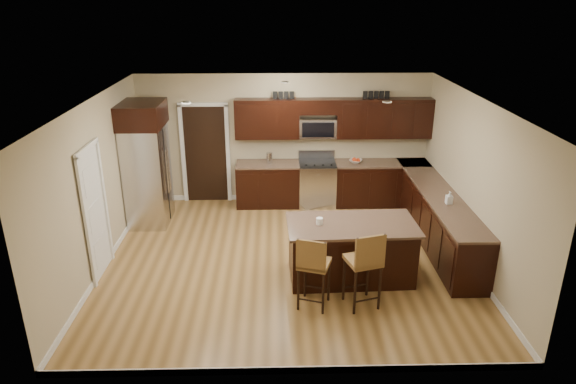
{
  "coord_description": "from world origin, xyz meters",
  "views": [
    {
      "loc": [
        -0.17,
        -7.61,
        4.23
      ],
      "look_at": [
        0.02,
        0.4,
        1.08
      ],
      "focal_mm": 32.0,
      "sensor_mm": 36.0,
      "label": 1
    }
  ],
  "objects_px": {
    "stool_mid": "(365,261)",
    "refrigerator": "(146,163)",
    "stool_left": "(313,264)",
    "island": "(351,252)",
    "range": "(317,183)"
  },
  "relations": [
    {
      "from": "island",
      "to": "stool_left",
      "type": "xyz_separation_m",
      "value": [
        -0.65,
        -0.84,
        0.27
      ]
    },
    {
      "from": "stool_mid",
      "to": "refrigerator",
      "type": "relative_size",
      "value": 0.5
    },
    {
      "from": "range",
      "to": "island",
      "type": "distance_m",
      "value": 3.0
    },
    {
      "from": "stool_left",
      "to": "refrigerator",
      "type": "distance_m",
      "value": 4.26
    },
    {
      "from": "island",
      "to": "stool_left",
      "type": "height_order",
      "value": "stool_left"
    },
    {
      "from": "island",
      "to": "stool_left",
      "type": "bearing_deg",
      "value": -129.85
    },
    {
      "from": "range",
      "to": "island",
      "type": "xyz_separation_m",
      "value": [
        0.3,
        -2.99,
        -0.04
      ]
    },
    {
      "from": "stool_mid",
      "to": "range",
      "type": "bearing_deg",
      "value": 78.81
    },
    {
      "from": "island",
      "to": "stool_mid",
      "type": "xyz_separation_m",
      "value": [
        0.07,
        -0.85,
        0.31
      ]
    },
    {
      "from": "island",
      "to": "refrigerator",
      "type": "xyz_separation_m",
      "value": [
        -3.6,
        2.19,
        0.77
      ]
    },
    {
      "from": "range",
      "to": "stool_left",
      "type": "distance_m",
      "value": 3.85
    },
    {
      "from": "stool_left",
      "to": "refrigerator",
      "type": "xyz_separation_m",
      "value": [
        -2.95,
        3.03,
        0.5
      ]
    },
    {
      "from": "island",
      "to": "stool_mid",
      "type": "height_order",
      "value": "stool_mid"
    },
    {
      "from": "stool_mid",
      "to": "refrigerator",
      "type": "bearing_deg",
      "value": 123.69
    },
    {
      "from": "range",
      "to": "stool_mid",
      "type": "xyz_separation_m",
      "value": [
        0.37,
        -3.83,
        0.27
      ]
    }
  ]
}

